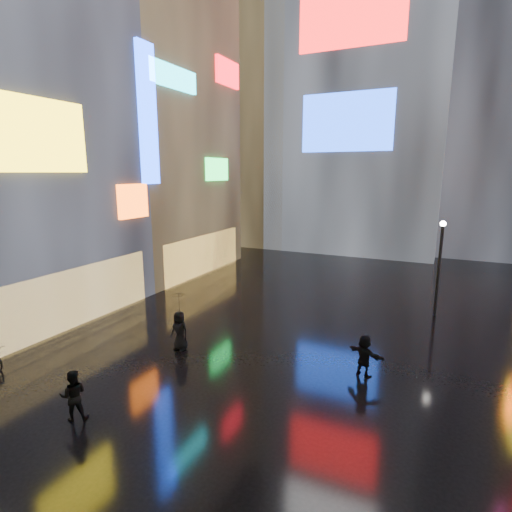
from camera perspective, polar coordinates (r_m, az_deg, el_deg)
The scene contains 10 objects.
ground at distance 21.70m, azimuth 9.20°, elevation -9.03°, with size 140.00×140.00×0.00m, color black.
building_left_far at distance 33.52m, azimuth -15.29°, elevation 17.11°, with size 10.28×12.00×22.00m.
tower_main at distance 46.30m, azimuth 15.61°, elevation 28.19°, with size 16.00×14.20×42.00m.
tower_flank_right at distance 46.62m, azimuth 31.60°, elevation 21.74°, with size 12.00×12.00×34.00m, color black.
tower_flank_left at distance 46.19m, azimuth 0.25°, elevation 18.47°, with size 10.00×10.00×26.00m, color black.
lamp_far at distance 23.46m, azimuth 24.72°, elevation -0.90°, with size 0.30×0.30×5.20m.
pedestrian_1 at distance 14.44m, azimuth -24.65°, elevation -17.64°, with size 0.81×0.63×1.66m, color black.
pedestrian_4 at distance 18.12m, azimuth -10.84°, elevation -10.42°, with size 0.86×0.56×1.75m, color black.
pedestrian_5 at distance 16.24m, azimuth 15.21°, elevation -13.58°, with size 1.53×0.49×1.65m, color black.
umbrella_2 at distance 17.67m, azimuth -11.01°, elevation -6.48°, with size 0.95×0.97×0.87m, color black.
Camera 1 is at (5.47, 0.45, 7.68)m, focal length 28.00 mm.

